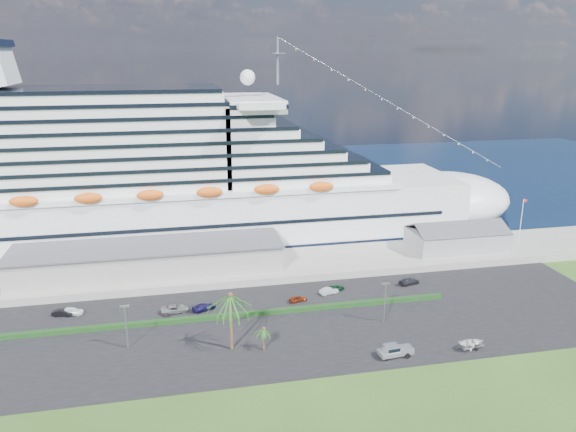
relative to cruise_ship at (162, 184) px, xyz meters
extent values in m
plane|color=#2C4B19|center=(21.53, -64.00, -16.69)|extent=(420.00, 420.00, 0.00)
cube|color=black|center=(21.53, -53.00, -16.63)|extent=(140.00, 38.00, 0.12)
cube|color=gray|center=(21.53, -24.00, -15.79)|extent=(240.00, 20.00, 1.80)
cube|color=#0B1E31|center=(21.53, 66.00, -16.68)|extent=(420.00, 160.00, 0.02)
cube|color=silver|center=(1.53, 0.00, -8.69)|extent=(160.00, 30.00, 16.00)
ellipsoid|color=silver|center=(81.53, 0.00, -8.69)|extent=(40.00, 30.00, 16.00)
cube|color=black|center=(1.53, 0.00, -15.49)|extent=(164.00, 30.60, 2.40)
cube|color=silver|center=(-10.47, 0.00, 12.91)|extent=(128.00, 26.00, 24.80)
cube|color=silver|center=(24.33, 0.00, 20.71)|extent=(14.00, 38.00, 3.20)
cylinder|color=gray|center=(31.53, 0.00, 31.31)|extent=(0.70, 0.70, 12.00)
ellipsoid|color=#E25815|center=(-2.47, -15.80, 1.11)|extent=(90.00, 2.40, 2.60)
ellipsoid|color=#E25815|center=(-2.47, 15.80, 1.11)|extent=(90.00, 2.40, 2.60)
cube|color=black|center=(1.53, 0.00, -7.89)|extent=(144.00, 30.40, 0.90)
cube|color=gray|center=(-3.47, -24.00, -11.89)|extent=(60.00, 14.00, 6.00)
cube|color=#4C4C54|center=(-3.47, -24.00, -8.79)|extent=(61.00, 15.00, 0.40)
cube|color=gray|center=(73.53, -24.00, -12.49)|extent=(24.00, 12.00, 4.80)
cube|color=#4C4C54|center=(73.53, -27.00, -8.89)|extent=(24.00, 6.31, 2.74)
cube|color=#4C4C54|center=(73.53, -21.00, -8.89)|extent=(24.00, 6.31, 2.74)
cylinder|color=silver|center=(91.53, -24.00, -8.89)|extent=(0.16, 0.16, 12.00)
cube|color=red|center=(92.03, -24.00, -3.29)|extent=(1.00, 0.04, 0.70)
cube|color=black|center=(13.53, -48.00, -16.12)|extent=(88.00, 1.10, 0.90)
cylinder|color=gray|center=(-6.47, -56.00, -12.57)|extent=(0.24, 0.24, 8.00)
cube|color=gray|center=(-6.47, -56.00, -8.47)|extent=(1.60, 0.35, 0.35)
cylinder|color=gray|center=(41.53, -56.00, -12.57)|extent=(0.24, 0.24, 8.00)
cube|color=gray|center=(41.53, -56.00, -8.47)|extent=(1.60, 0.35, 0.35)
cylinder|color=#47301E|center=(11.53, -60.00, -11.44)|extent=(0.54, 0.54, 10.50)
sphere|color=#47301E|center=(11.53, -60.00, -6.19)|extent=(0.98, 0.98, 0.98)
cylinder|color=#47301E|center=(17.03, -61.50, -14.59)|extent=(0.35, 0.35, 4.20)
sphere|color=#47301E|center=(17.03, -61.50, -12.49)|extent=(0.73, 0.73, 0.73)
imported|color=white|center=(-18.26, -40.20, -15.81)|extent=(4.77, 2.61, 1.54)
imported|color=black|center=(-19.89, -40.38, -15.89)|extent=(4.36, 2.41, 1.36)
imported|color=gray|center=(1.90, -43.34, -15.82)|extent=(5.68, 3.07, 1.51)
imported|color=#161240|center=(7.67, -43.61, -15.86)|extent=(5.35, 3.74, 1.44)
imported|color=#61200D|center=(27.25, -43.54, -15.92)|extent=(4.12, 2.42, 1.32)
imported|color=silver|center=(34.70, -41.09, -15.88)|extent=(4.43, 2.45, 1.38)
imported|color=#0E381D|center=(36.44, -39.78, -15.96)|extent=(4.88, 3.56, 1.23)
imported|color=#222327|center=(53.80, -39.85, -15.85)|extent=(5.35, 3.22, 1.45)
cylinder|color=black|center=(36.78, -69.40, -16.13)|extent=(0.91, 0.39, 0.89)
cylinder|color=black|center=(36.78, -67.29, -16.13)|extent=(0.91, 0.39, 0.89)
cylinder|color=black|center=(40.66, -69.40, -16.13)|extent=(0.91, 0.39, 0.89)
cylinder|color=black|center=(40.66, -67.29, -16.13)|extent=(0.91, 0.39, 0.89)
cube|color=#A3A4AA|center=(38.89, -68.34, -15.74)|extent=(6.17, 2.76, 0.78)
cube|color=#A3A4AA|center=(40.50, -68.34, -15.30)|extent=(2.85, 2.40, 0.61)
cube|color=#A3A4AA|center=(38.11, -68.34, -14.97)|extent=(2.62, 2.32, 1.05)
cube|color=black|center=(38.11, -68.34, -14.86)|extent=(2.41, 2.36, 0.61)
cube|color=#A3A4AA|center=(36.34, -68.34, -15.52)|extent=(1.19, 2.19, 0.39)
cube|color=gray|center=(53.06, -68.71, -16.04)|extent=(4.66, 2.31, 0.12)
cylinder|color=gray|center=(51.02, -68.71, -16.04)|extent=(2.12, 0.40, 0.08)
cylinder|color=black|center=(53.45, -69.58, -16.26)|extent=(0.65, 0.30, 0.62)
cylinder|color=black|center=(53.45, -67.83, -16.26)|extent=(0.65, 0.30, 0.62)
imported|color=silver|center=(53.06, -68.71, -15.47)|extent=(5.40, 4.22, 1.02)
camera|label=1|loc=(3.09, -148.53, 34.21)|focal=35.00mm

